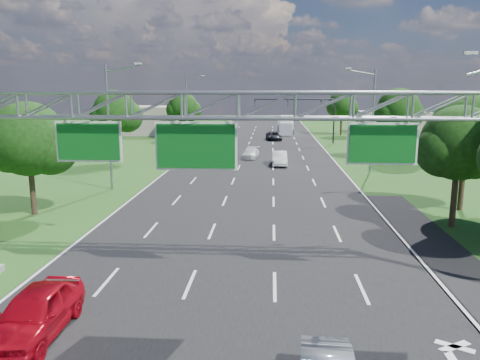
# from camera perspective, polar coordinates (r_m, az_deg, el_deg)

# --- Properties ---
(ground) EXTENTS (220.00, 220.00, 0.00)m
(ground) POSITION_cam_1_polar(r_m,az_deg,el_deg) (37.85, 1.37, -1.38)
(ground) COLOR #254C16
(ground) RESTS_ON ground
(road) EXTENTS (18.00, 180.00, 0.02)m
(road) POSITION_cam_1_polar(r_m,az_deg,el_deg) (37.85, 1.37, -1.38)
(road) COLOR black
(road) RESTS_ON ground
(road_flare) EXTENTS (3.00, 30.00, 0.02)m
(road_flare) POSITION_cam_1_polar(r_m,az_deg,el_deg) (24.06, 24.96, -9.84)
(road_flare) COLOR black
(road_flare) RESTS_ON ground
(sign_gantry) EXTENTS (23.50, 1.00, 9.56)m
(sign_gantry) POSITION_cam_1_polar(r_m,az_deg,el_deg) (19.01, 0.07, 7.24)
(sign_gantry) COLOR gray
(sign_gantry) RESTS_ON ground
(traffic_signal) EXTENTS (12.21, 0.24, 7.00)m
(traffic_signal) POSITION_cam_1_polar(r_m,az_deg,el_deg) (72.23, 8.63, 8.57)
(traffic_signal) COLOR black
(traffic_signal) RESTS_ON ground
(streetlight_l_near) EXTENTS (2.97, 0.22, 10.16)m
(streetlight_l_near) POSITION_cam_1_polar(r_m,az_deg,el_deg) (39.20, -15.46, 6.90)
(streetlight_l_near) COLOR gray
(streetlight_l_near) RESTS_ON ground
(streetlight_l_far) EXTENTS (2.97, 0.22, 10.16)m
(streetlight_l_far) POSITION_cam_1_polar(r_m,az_deg,el_deg) (73.12, -6.37, 8.98)
(streetlight_l_far) COLOR gray
(streetlight_l_far) RESTS_ON ground
(streetlight_r_mid) EXTENTS (2.97, 0.22, 10.16)m
(streetlight_r_mid) POSITION_cam_1_polar(r_m,az_deg,el_deg) (48.00, 15.67, 7.58)
(streetlight_r_mid) COLOR gray
(streetlight_r_mid) RESTS_ON ground
(tree_verge_la) EXTENTS (5.76, 4.80, 7.40)m
(tree_verge_la) POSITION_cam_1_polar(r_m,az_deg,el_deg) (33.03, -24.23, 4.18)
(tree_verge_la) COLOR #2D2116
(tree_verge_la) RESTS_ON ground
(tree_verge_lb) EXTENTS (5.76, 4.80, 8.06)m
(tree_verge_lb) POSITION_cam_1_polar(r_m,az_deg,el_deg) (54.90, -14.88, 7.84)
(tree_verge_lb) COLOR #2D2116
(tree_verge_lb) RESTS_ON ground
(tree_verge_lc) EXTENTS (5.76, 4.80, 7.62)m
(tree_verge_lc) POSITION_cam_1_polar(r_m,az_deg,el_deg) (78.39, -6.89, 8.66)
(tree_verge_lc) COLOR #2D2116
(tree_verge_lc) RESTS_ON ground
(tree_verge_rd) EXTENTS (5.76, 4.80, 8.28)m
(tree_verge_rd) POSITION_cam_1_polar(r_m,az_deg,el_deg) (56.90, 18.80, 7.94)
(tree_verge_rd) COLOR #2D2116
(tree_verge_rd) RESTS_ON ground
(tree_verge_re) EXTENTS (5.76, 4.80, 7.84)m
(tree_verge_re) POSITION_cam_1_polar(r_m,az_deg,el_deg) (85.93, 12.36, 8.84)
(tree_verge_re) COLOR #2D2116
(tree_verge_re) RESTS_ON ground
(building_left) EXTENTS (14.00, 10.00, 5.00)m
(building_left) POSITION_cam_1_polar(r_m,az_deg,el_deg) (88.32, -11.73, 7.17)
(building_left) COLOR gray
(building_left) RESTS_ON ground
(building_right) EXTENTS (12.00, 9.00, 4.00)m
(building_right) POSITION_cam_1_polar(r_m,az_deg,el_deg) (91.92, 18.09, 6.69)
(building_right) COLOR gray
(building_right) RESTS_ON ground
(red_coupe) EXTENTS (1.99, 4.79, 1.62)m
(red_coupe) POSITION_cam_1_polar(r_m,az_deg,el_deg) (17.59, -23.70, -14.62)
(red_coupe) COLOR #BC0817
(red_coupe) RESTS_ON ground
(car_queue_a) EXTENTS (2.17, 4.34, 1.21)m
(car_queue_a) POSITION_cam_1_polar(r_m,az_deg,el_deg) (55.92, 1.35, 3.30)
(car_queue_a) COLOR silver
(car_queue_a) RESTS_ON ground
(car_queue_b) EXTENTS (2.78, 4.94, 1.30)m
(car_queue_b) POSITION_cam_1_polar(r_m,az_deg,el_deg) (75.88, 4.15, 5.36)
(car_queue_b) COLOR black
(car_queue_b) RESTS_ON ground
(car_queue_c) EXTENTS (2.46, 4.89, 1.60)m
(car_queue_c) POSITION_cam_1_polar(r_m,az_deg,el_deg) (75.58, -2.09, 5.47)
(car_queue_c) COLOR black
(car_queue_c) RESTS_ON ground
(car_queue_d) EXTENTS (1.62, 4.52, 1.48)m
(car_queue_d) POSITION_cam_1_polar(r_m,az_deg,el_deg) (50.92, 4.85, 2.65)
(car_queue_d) COLOR white
(car_queue_d) RESTS_ON ground
(box_truck) EXTENTS (3.16, 8.59, 3.16)m
(box_truck) POSITION_cam_1_polar(r_m,az_deg,el_deg) (87.55, 5.61, 6.66)
(box_truck) COLOR silver
(box_truck) RESTS_ON ground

